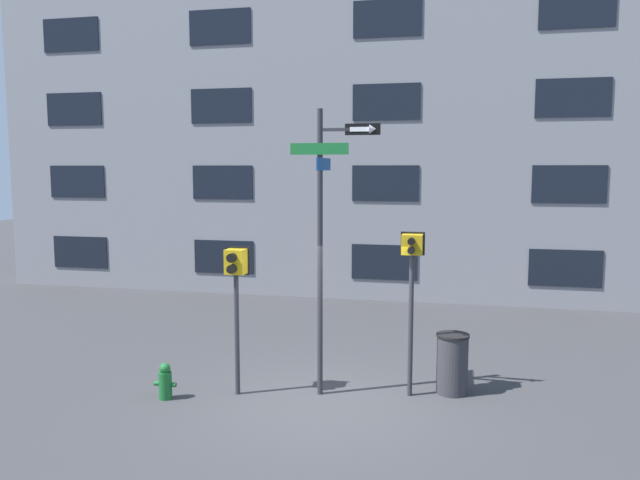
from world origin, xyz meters
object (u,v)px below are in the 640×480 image
(street_sign_pole, at_px, (325,227))
(trash_bin, at_px, (452,364))
(pedestrian_signal_left, at_px, (236,279))
(pedestrian_signal_right, at_px, (412,270))
(fire_hydrant, at_px, (165,382))

(street_sign_pole, relative_size, trash_bin, 4.64)
(pedestrian_signal_left, relative_size, pedestrian_signal_right, 0.91)
(fire_hydrant, bearing_deg, pedestrian_signal_left, 23.23)
(pedestrian_signal_right, relative_size, fire_hydrant, 4.54)
(pedestrian_signal_right, distance_m, trash_bin, 1.76)
(pedestrian_signal_right, bearing_deg, pedestrian_signal_left, -168.62)
(street_sign_pole, distance_m, pedestrian_signal_left, 1.68)
(pedestrian_signal_left, relative_size, fire_hydrant, 4.12)
(pedestrian_signal_left, xyz_separation_m, fire_hydrant, (-1.07, -0.46, -1.66))
(street_sign_pole, height_order, fire_hydrant, street_sign_pole)
(pedestrian_signal_left, bearing_deg, fire_hydrant, -156.77)
(pedestrian_signal_left, xyz_separation_m, pedestrian_signal_right, (2.80, 0.56, 0.16))
(fire_hydrant, bearing_deg, street_sign_pole, 17.10)
(trash_bin, bearing_deg, fire_hydrant, -164.11)
(fire_hydrant, bearing_deg, trash_bin, 15.89)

